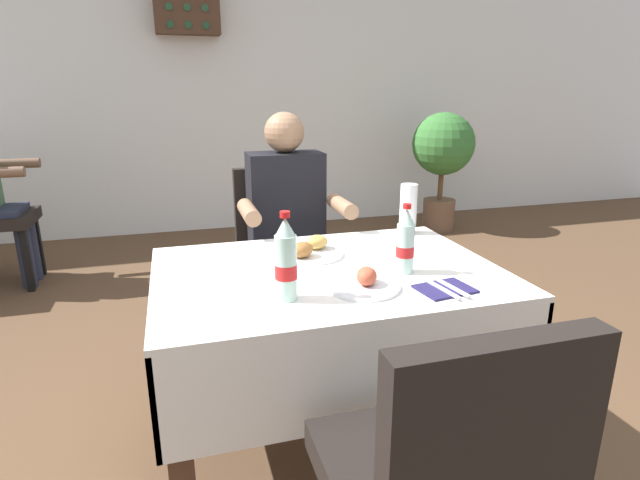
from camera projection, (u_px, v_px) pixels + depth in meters
name	position (u px, v px, depth m)	size (l,w,h in m)	color
back_wall	(209.00, 72.00, 4.74)	(11.00, 0.12, 3.03)	white
main_dining_table	(328.00, 313.00, 1.83)	(1.21, 0.86, 0.75)	white
chair_far_diner_seat	(281.00, 252.00, 2.59)	(0.44, 0.50, 0.97)	black
chair_near_camera_side	(439.00, 479.00, 1.08)	(0.44, 0.50, 0.97)	black
seated_diner_far	(289.00, 228.00, 2.45)	(0.50, 0.46, 1.26)	#282D42
plate_near_camera	(365.00, 282.00, 1.61)	(0.24, 0.24, 0.07)	white
plate_far_diner	(310.00, 250.00, 1.92)	(0.24, 0.24, 0.07)	white
beer_glass_left	(408.00, 209.00, 2.20)	(0.08, 0.08, 0.22)	white
cola_bottle_primary	(286.00, 262.00, 1.50)	(0.07, 0.07, 0.27)	silver
cola_bottle_secondary	(405.00, 243.00, 1.72)	(0.06, 0.06, 0.24)	silver
napkin_cutlery_set	(445.00, 289.00, 1.60)	(0.19, 0.20, 0.01)	#231E4C
potted_plant_corner	(443.00, 153.00, 4.87)	(0.60, 0.60, 1.15)	brown
wall_bottle_rack	(187.00, 9.00, 4.40)	(0.56, 0.21, 0.42)	#472D1E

